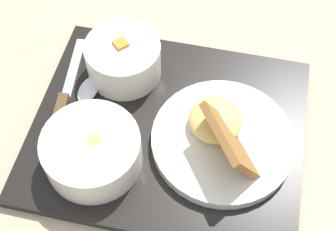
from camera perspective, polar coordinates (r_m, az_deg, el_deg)
The scene contains 7 objects.
ground_plane at distance 0.69m, azimuth -0.00°, elevation -2.01°, with size 4.00×4.00×0.00m, color tan.
serving_tray at distance 0.69m, azimuth -0.00°, elevation -1.69°, with size 0.41×0.35×0.01m.
bowl_salad at distance 0.72m, azimuth -5.48°, elevation 7.03°, with size 0.12×0.12×0.07m.
bowl_soup at distance 0.64m, azimuth -9.28°, elevation -4.14°, with size 0.13×0.13×0.06m.
plate_main at distance 0.66m, azimuth 6.61°, elevation -2.60°, with size 0.20×0.20×0.09m.
knife at distance 0.72m, azimuth -12.64°, elevation 1.62°, with size 0.05×0.18×0.02m.
spoon at distance 0.71m, azimuth -10.26°, elevation 1.92°, with size 0.03×0.14×0.01m.
Camera 1 is at (0.10, -0.34, 0.60)m, focal length 50.00 mm.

